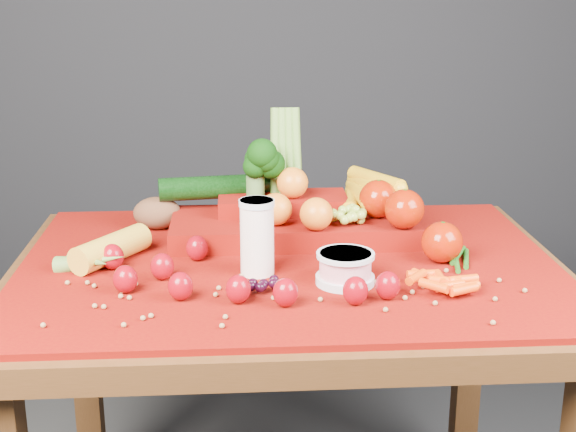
{
  "coord_description": "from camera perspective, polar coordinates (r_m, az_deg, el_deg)",
  "views": [
    {
      "loc": [
        -0.1,
        -1.48,
        1.31
      ],
      "look_at": [
        0.0,
        0.02,
        0.85
      ],
      "focal_mm": 50.0,
      "sensor_mm": 36.0,
      "label": 1
    }
  ],
  "objects": [
    {
      "name": "strawberry_scatter",
      "position": [
        1.44,
        -4.55,
        -4.21
      ],
      "size": [
        0.54,
        0.28,
        0.05
      ],
      "color": "#9B000B",
      "rests_on": "red_cloth"
    },
    {
      "name": "green_bean_pile",
      "position": [
        1.63,
        11.94,
        -2.88
      ],
      "size": [
        0.14,
        0.12,
        0.01
      ],
      "primitive_type": null,
      "color": "#1F6216",
      "rests_on": "red_cloth"
    },
    {
      "name": "corn_ear",
      "position": [
        1.58,
        -13.44,
        -2.89
      ],
      "size": [
        0.25,
        0.27,
        0.06
      ],
      "rotation": [
        0.0,
        0.0,
        0.97
      ],
      "color": "gold",
      "rests_on": "red_cloth"
    },
    {
      "name": "dark_grape_cluster",
      "position": [
        1.44,
        -1.66,
        -4.85
      ],
      "size": [
        0.06,
        0.05,
        0.03
      ],
      "primitive_type": null,
      "color": "black",
      "rests_on": "red_cloth"
    },
    {
      "name": "yogurt_bowl",
      "position": [
        1.47,
        4.09,
        -3.64
      ],
      "size": [
        0.11,
        0.11,
        0.06
      ],
      "rotation": [
        0.0,
        0.0,
        -0.16
      ],
      "color": "silver",
      "rests_on": "red_cloth"
    },
    {
      "name": "table",
      "position": [
        1.62,
        0.05,
        -6.8
      ],
      "size": [
        1.1,
        0.8,
        0.75
      ],
      "color": "#3B220D",
      "rests_on": "ground"
    },
    {
      "name": "baby_carrot_pile",
      "position": [
        1.46,
        10.52,
        -4.68
      ],
      "size": [
        0.18,
        0.17,
        0.03
      ],
      "primitive_type": null,
      "color": "#F14508",
      "rests_on": "red_cloth"
    },
    {
      "name": "soybean_scatter",
      "position": [
        1.4,
        0.59,
        -5.91
      ],
      "size": [
        0.84,
        0.24,
        0.01
      ],
      "primitive_type": null,
      "color": "#A37846",
      "rests_on": "red_cloth"
    },
    {
      "name": "potato",
      "position": [
        1.8,
        -9.29,
        0.21
      ],
      "size": [
        0.11,
        0.08,
        0.07
      ],
      "primitive_type": "ellipsoid",
      "color": "brown",
      "rests_on": "red_cloth"
    },
    {
      "name": "milk_glass",
      "position": [
        1.5,
        -2.21,
        -1.31
      ],
      "size": [
        0.07,
        0.07,
        0.14
      ],
      "rotation": [
        0.0,
        0.0,
        -0.24
      ],
      "color": "white",
      "rests_on": "red_cloth"
    },
    {
      "name": "produce_mound",
      "position": [
        1.71,
        1.35,
        0.42
      ],
      "size": [
        0.61,
        0.37,
        0.27
      ],
      "color": "#6F0E03",
      "rests_on": "red_cloth"
    },
    {
      "name": "red_cloth",
      "position": [
        1.59,
        0.05,
        -3.46
      ],
      "size": [
        1.05,
        0.75,
        0.01
      ],
      "primitive_type": "cube",
      "color": "#6F0E03",
      "rests_on": "table"
    }
  ]
}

